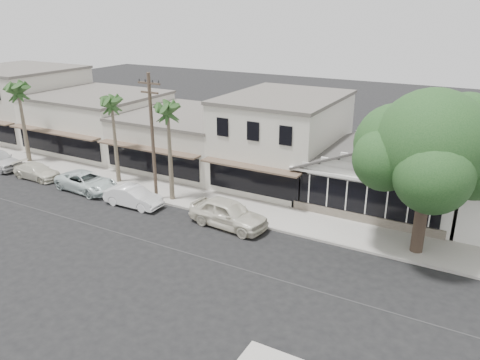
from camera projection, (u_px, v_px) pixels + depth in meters
The scene contains 16 objects.
ground at pixel (229, 265), 25.00m from camera, with size 140.00×140.00×0.00m, color black.
sidewalk_north at pixel (181, 195), 34.16m from camera, with size 90.00×3.50×0.15m, color #9E9991.
corner_shop at pixel (383, 168), 32.04m from camera, with size 10.40×8.60×5.10m.
row_building_near at pixel (283, 140), 36.31m from camera, with size 8.00×10.00×6.50m, color beige.
row_building_midnear at pixel (188, 140), 40.81m from camera, with size 10.00×10.00×4.20m, color beige.
row_building_midfar at pixel (99, 122), 45.46m from camera, with size 11.00×10.00×5.00m, color beige.
row_building_far at pixel (23, 102), 50.16m from camera, with size 11.00×10.00×6.80m, color beige.
utility_pole at pixel (152, 135), 31.71m from camera, with size 1.80×0.24×9.00m.
car_0 at pixel (228, 213), 29.14m from camera, with size 2.09×5.18×1.77m, color beige.
car_1 at pixel (133, 197), 32.21m from camera, with size 1.48×4.24×1.40m, color white.
car_2 at pixel (87, 182), 34.92m from camera, with size 2.35×5.09×1.42m, color silver.
car_3 at pixel (37, 171), 37.44m from camera, with size 1.73×4.25×1.23m, color beige.
shade_tree at pixel (430, 148), 24.38m from camera, with size 8.32×7.52×9.23m.
palm_east at pixel (168, 112), 31.12m from camera, with size 3.04×3.04×7.52m.
palm_mid at pixel (112, 105), 34.56m from camera, with size 2.82×2.82×7.25m.
palm_west at pixel (18, 90), 39.39m from camera, with size 3.04×3.04×7.54m.
Camera 1 is at (11.17, -18.81, 12.95)m, focal length 35.00 mm.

